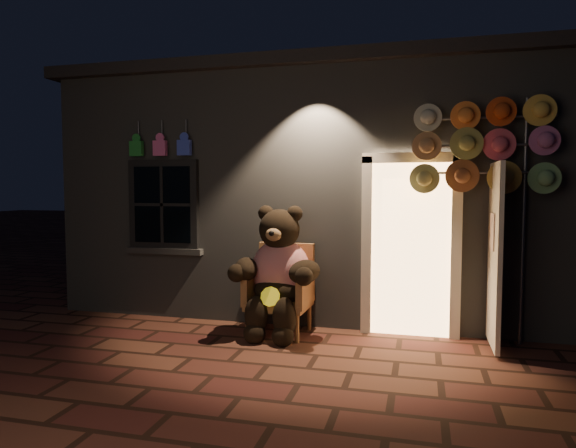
% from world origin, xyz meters
% --- Properties ---
extents(ground, '(60.00, 60.00, 0.00)m').
position_xyz_m(ground, '(0.00, 0.00, 0.00)').
color(ground, brown).
rests_on(ground, ground).
extents(shop_building, '(7.30, 5.95, 3.51)m').
position_xyz_m(shop_building, '(0.00, 3.99, 1.74)').
color(shop_building, slate).
rests_on(shop_building, ground).
extents(wicker_armchair, '(0.77, 0.70, 1.08)m').
position_xyz_m(wicker_armchair, '(-0.18, 1.17, 0.54)').
color(wicker_armchair, olive).
rests_on(wicker_armchair, ground).
extents(teddy_bear, '(1.15, 0.90, 1.59)m').
position_xyz_m(teddy_bear, '(-0.18, 1.03, 0.76)').
color(teddy_bear, red).
rests_on(teddy_bear, ground).
extents(hat_rack, '(1.58, 0.22, 2.79)m').
position_xyz_m(hat_rack, '(2.13, 1.28, 2.23)').
color(hat_rack, '#59595E').
rests_on(hat_rack, ground).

